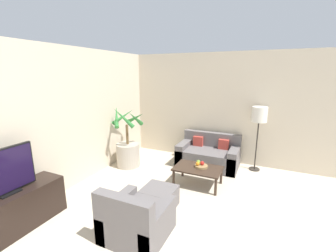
{
  "coord_description": "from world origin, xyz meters",
  "views": [
    {
      "loc": [
        -0.07,
        0.88,
        2.22
      ],
      "look_at": [
        -2.19,
        5.52,
        1.0
      ],
      "focal_mm": 24.0,
      "sensor_mm": 36.0,
      "label": 1
    }
  ],
  "objects_px": {
    "tv_console": "(13,212)",
    "floor_lamp": "(259,117)",
    "potted_palm": "(128,149)",
    "television": "(5,172)",
    "apple_green": "(198,162)",
    "ottoman": "(159,198)",
    "orange_fruit": "(198,164)",
    "sofa_loveseat": "(208,155)",
    "fruit_bowl": "(201,166)",
    "coffee_table": "(198,170)",
    "apple_red": "(202,163)",
    "armchair": "(136,220)"
  },
  "relations": [
    {
      "from": "floor_lamp",
      "to": "fruit_bowl",
      "type": "height_order",
      "value": "floor_lamp"
    },
    {
      "from": "floor_lamp",
      "to": "orange_fruit",
      "type": "distance_m",
      "value": 1.79
    },
    {
      "from": "potted_palm",
      "to": "floor_lamp",
      "type": "xyz_separation_m",
      "value": [
        2.81,
        1.04,
        0.83
      ]
    },
    {
      "from": "apple_green",
      "to": "ottoman",
      "type": "xyz_separation_m",
      "value": [
        -0.33,
        -1.11,
        -0.28
      ]
    },
    {
      "from": "potted_palm",
      "to": "armchair",
      "type": "bearing_deg",
      "value": -53.22
    },
    {
      "from": "tv_console",
      "to": "ottoman",
      "type": "xyz_separation_m",
      "value": [
        1.63,
        1.38,
        -0.12
      ]
    },
    {
      "from": "apple_green",
      "to": "orange_fruit",
      "type": "relative_size",
      "value": 1.07
    },
    {
      "from": "sofa_loveseat",
      "to": "fruit_bowl",
      "type": "relative_size",
      "value": 5.43
    },
    {
      "from": "floor_lamp",
      "to": "coffee_table",
      "type": "distance_m",
      "value": 1.85
    },
    {
      "from": "television",
      "to": "armchair",
      "type": "xyz_separation_m",
      "value": [
        1.65,
        0.62,
        -0.66
      ]
    },
    {
      "from": "tv_console",
      "to": "orange_fruit",
      "type": "xyz_separation_m",
      "value": [
        1.97,
        2.41,
        0.15
      ]
    },
    {
      "from": "ottoman",
      "to": "floor_lamp",
      "type": "bearing_deg",
      "value": 59.19
    },
    {
      "from": "tv_console",
      "to": "floor_lamp",
      "type": "bearing_deg",
      "value": 50.76
    },
    {
      "from": "armchair",
      "to": "ottoman",
      "type": "distance_m",
      "value": 0.76
    },
    {
      "from": "television",
      "to": "apple_green",
      "type": "xyz_separation_m",
      "value": [
        1.96,
        2.49,
        -0.46
      ]
    },
    {
      "from": "tv_console",
      "to": "apple_red",
      "type": "height_order",
      "value": "tv_console"
    },
    {
      "from": "armchair",
      "to": "ottoman",
      "type": "xyz_separation_m",
      "value": [
        -0.03,
        0.75,
        -0.08
      ]
    },
    {
      "from": "coffee_table",
      "to": "apple_green",
      "type": "xyz_separation_m",
      "value": [
        -0.02,
        0.1,
        0.13
      ]
    },
    {
      "from": "tv_console",
      "to": "ottoman",
      "type": "height_order",
      "value": "tv_console"
    },
    {
      "from": "tv_console",
      "to": "coffee_table",
      "type": "height_order",
      "value": "tv_console"
    },
    {
      "from": "apple_red",
      "to": "ottoman",
      "type": "height_order",
      "value": "apple_red"
    },
    {
      "from": "television",
      "to": "ottoman",
      "type": "bearing_deg",
      "value": 40.33
    },
    {
      "from": "television",
      "to": "apple_red",
      "type": "bearing_deg",
      "value": 50.33
    },
    {
      "from": "potted_palm",
      "to": "orange_fruit",
      "type": "distance_m",
      "value": 1.82
    },
    {
      "from": "potted_palm",
      "to": "coffee_table",
      "type": "relative_size",
      "value": 1.59
    },
    {
      "from": "floor_lamp",
      "to": "orange_fruit",
      "type": "bearing_deg",
      "value": -129.05
    },
    {
      "from": "potted_palm",
      "to": "apple_green",
      "type": "distance_m",
      "value": 1.8
    },
    {
      "from": "television",
      "to": "floor_lamp",
      "type": "distance_m",
      "value": 4.72
    },
    {
      "from": "potted_palm",
      "to": "ottoman",
      "type": "distance_m",
      "value": 1.93
    },
    {
      "from": "television",
      "to": "coffee_table",
      "type": "xyz_separation_m",
      "value": [
        1.98,
        2.39,
        -0.59
      ]
    },
    {
      "from": "floor_lamp",
      "to": "potted_palm",
      "type": "bearing_deg",
      "value": -159.81
    },
    {
      "from": "apple_red",
      "to": "armchair",
      "type": "height_order",
      "value": "armchair"
    },
    {
      "from": "tv_console",
      "to": "sofa_loveseat",
      "type": "bearing_deg",
      "value": 60.77
    },
    {
      "from": "tv_console",
      "to": "fruit_bowl",
      "type": "height_order",
      "value": "tv_console"
    },
    {
      "from": "tv_console",
      "to": "orange_fruit",
      "type": "bearing_deg",
      "value": 50.66
    },
    {
      "from": "sofa_loveseat",
      "to": "floor_lamp",
      "type": "distance_m",
      "value": 1.46
    },
    {
      "from": "tv_console",
      "to": "potted_palm",
      "type": "height_order",
      "value": "potted_palm"
    },
    {
      "from": "coffee_table",
      "to": "television",
      "type": "bearing_deg",
      "value": -129.61
    },
    {
      "from": "floor_lamp",
      "to": "ottoman",
      "type": "distance_m",
      "value": 2.86
    },
    {
      "from": "fruit_bowl",
      "to": "ottoman",
      "type": "relative_size",
      "value": 0.48
    },
    {
      "from": "television",
      "to": "orange_fruit",
      "type": "relative_size",
      "value": 10.27
    },
    {
      "from": "tv_console",
      "to": "apple_green",
      "type": "bearing_deg",
      "value": 51.79
    },
    {
      "from": "television",
      "to": "fruit_bowl",
      "type": "distance_m",
      "value": 3.22
    },
    {
      "from": "tv_console",
      "to": "coffee_table",
      "type": "relative_size",
      "value": 1.51
    },
    {
      "from": "coffee_table",
      "to": "ottoman",
      "type": "height_order",
      "value": "coffee_table"
    },
    {
      "from": "coffee_table",
      "to": "armchair",
      "type": "bearing_deg",
      "value": -100.55
    },
    {
      "from": "tv_console",
      "to": "fruit_bowl",
      "type": "xyz_separation_m",
      "value": [
        2.03,
        2.45,
        0.1
      ]
    },
    {
      "from": "orange_fruit",
      "to": "sofa_loveseat",
      "type": "bearing_deg",
      "value": 92.4
    },
    {
      "from": "potted_palm",
      "to": "television",
      "type": "bearing_deg",
      "value": -93.59
    },
    {
      "from": "sofa_loveseat",
      "to": "fruit_bowl",
      "type": "bearing_deg",
      "value": -84.02
    }
  ]
}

